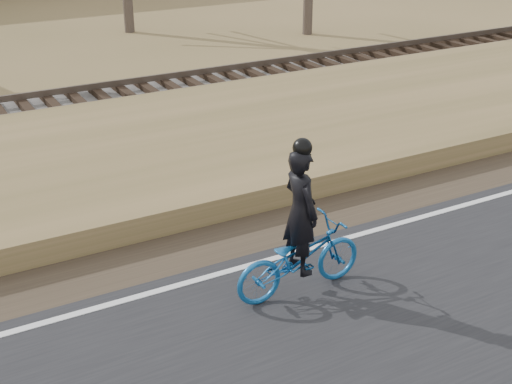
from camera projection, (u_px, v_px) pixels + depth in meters
ground at (165, 301)px, 9.96m from camera, size 120.00×120.00×0.00m
edge_line at (159, 291)px, 10.10m from camera, size 120.00×0.12×0.01m
shoulder at (135, 262)px, 10.91m from camera, size 120.00×1.60×0.04m
embankment at (78, 182)px, 13.22m from camera, size 120.00×5.00×0.44m
ballast at (30, 123)px, 16.24m from camera, size 120.00×3.00×0.45m
railroad at (29, 110)px, 16.12m from camera, size 120.00×2.40×0.29m
cyclist at (300, 245)px, 9.81m from camera, size 2.00×0.73×2.30m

